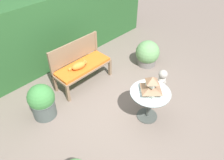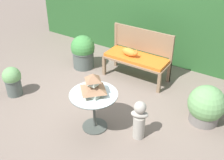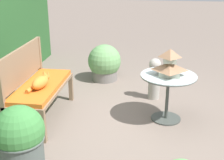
{
  "view_description": "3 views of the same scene",
  "coord_description": "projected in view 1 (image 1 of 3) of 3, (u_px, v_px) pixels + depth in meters",
  "views": [
    {
      "loc": [
        -2.28,
        -2.23,
        3.35
      ],
      "look_at": [
        0.08,
        0.04,
        0.63
      ],
      "focal_mm": 35.0,
      "sensor_mm": 36.0,
      "label": 1
    },
    {
      "loc": [
        2.41,
        -3.51,
        3.08
      ],
      "look_at": [
        0.13,
        0.05,
        0.44
      ],
      "focal_mm": 45.0,
      "sensor_mm": 36.0,
      "label": 2
    },
    {
      "loc": [
        -3.65,
        -0.52,
        2.04
      ],
      "look_at": [
        0.2,
        0.02,
        0.58
      ],
      "focal_mm": 50.0,
      "sensor_mm": 36.0,
      "label": 3
    }
  ],
  "objects": [
    {
      "name": "ground",
      "position": [
        111.0,
        106.0,
        4.59
      ],
      "size": [
        30.0,
        30.0,
        0.0
      ],
      "primitive_type": "plane",
      "color": "#75665B"
    },
    {
      "name": "foliage_hedge_back",
      "position": [
        42.0,
        32.0,
        5.28
      ],
      "size": [
        6.4,
        0.85,
        1.73
      ],
      "primitive_type": "cube",
      "color": "#285628",
      "rests_on": "ground"
    },
    {
      "name": "garden_bench",
      "position": [
        83.0,
        68.0,
        4.91
      ],
      "size": [
        1.32,
        0.53,
        0.5
      ],
      "color": "#7F664C",
      "rests_on": "ground"
    },
    {
      "name": "bench_backrest",
      "position": [
        75.0,
        53.0,
        4.86
      ],
      "size": [
        1.32,
        0.06,
        1.0
      ],
      "color": "#7F664C",
      "rests_on": "ground"
    },
    {
      "name": "cat",
      "position": [
        79.0,
        65.0,
        4.71
      ],
      "size": [
        0.42,
        0.23,
        0.19
      ],
      "rotation": [
        0.0,
        0.0,
        -0.17
      ],
      "color": "orange",
      "rests_on": "garden_bench"
    },
    {
      "name": "patio_table",
      "position": [
        150.0,
        98.0,
        4.04
      ],
      "size": [
        0.74,
        0.74,
        0.65
      ],
      "color": "#424742",
      "rests_on": "ground"
    },
    {
      "name": "pagoda_birdhouse",
      "position": [
        151.0,
        86.0,
        3.86
      ],
      "size": [
        0.36,
        0.36,
        0.36
      ],
      "color": "#B2BCA8",
      "rests_on": "patio_table"
    },
    {
      "name": "garden_bust",
      "position": [
        161.0,
        83.0,
        4.64
      ],
      "size": [
        0.3,
        0.23,
        0.66
      ],
      "rotation": [
        0.0,
        0.0,
        0.35
      ],
      "color": "#A39E93",
      "rests_on": "ground"
    },
    {
      "name": "potted_plant_path_edge",
      "position": [
        42.0,
        101.0,
        4.17
      ],
      "size": [
        0.52,
        0.52,
        0.74
      ],
      "color": "#4C5651",
      "rests_on": "ground"
    },
    {
      "name": "potted_plant_bench_left",
      "position": [
        147.0,
        54.0,
        5.56
      ],
      "size": [
        0.6,
        0.6,
        0.66
      ],
      "color": "slate",
      "rests_on": "ground"
    }
  ]
}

